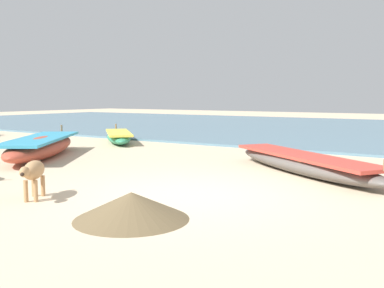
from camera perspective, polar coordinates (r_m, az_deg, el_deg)
name	(u,v)px	position (r m, az deg, el deg)	size (l,w,h in m)	color
ground	(187,194)	(7.59, -0.70, -6.62)	(80.00, 80.00, 0.00)	beige
sea_water	(374,130)	(23.24, 22.72, 1.67)	(60.00, 20.00, 0.08)	slate
fishing_boat_0	(41,146)	(12.80, -19.16, -0.31)	(3.64, 4.54, 0.77)	#B74733
fishing_boat_5	(119,137)	(16.21, -9.59, 0.95)	(3.11, 3.03, 0.60)	#338C66
fishing_boat_6	(303,163)	(9.85, 14.31, -2.44)	(4.58, 3.60, 0.63)	#5B5651
calf_near_tan	(33,172)	(7.59, -20.07, -3.46)	(0.73, 0.88, 0.64)	tan
debris_pile_1	(131,206)	(6.10, -7.94, -8.02)	(1.61, 1.61, 0.38)	brown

